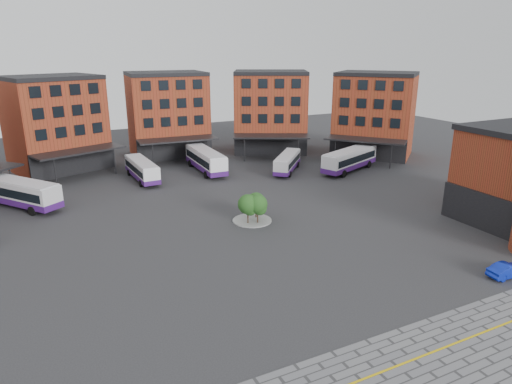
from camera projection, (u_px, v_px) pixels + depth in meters
name	position (u px, v px, depth m)	size (l,w,h in m)	color
ground	(291.00, 269.00, 40.21)	(160.00, 160.00, 0.00)	#28282B
yellow_line	(430.00, 353.00, 29.11)	(26.00, 0.15, 0.02)	gold
main_building	(135.00, 127.00, 68.61)	(94.14, 42.48, 14.60)	maroon
tree_island	(254.00, 205.00, 50.38)	(4.40, 4.40, 3.40)	gray
bus_b	(19.00, 193.00, 55.22)	(9.41, 11.43, 3.42)	silver
bus_c	(142.00, 169.00, 66.62)	(2.97, 10.56, 2.95)	white
bus_d	(206.00, 160.00, 71.17)	(3.25, 12.14, 3.41)	white
bus_e	(287.00, 162.00, 71.24)	(8.32, 8.84, 2.78)	silver
bus_f	(350.00, 159.00, 71.49)	(12.24, 7.10, 3.40)	silver
blue_car	(508.00, 270.00, 38.68)	(1.30, 3.73, 1.23)	#0D22B4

